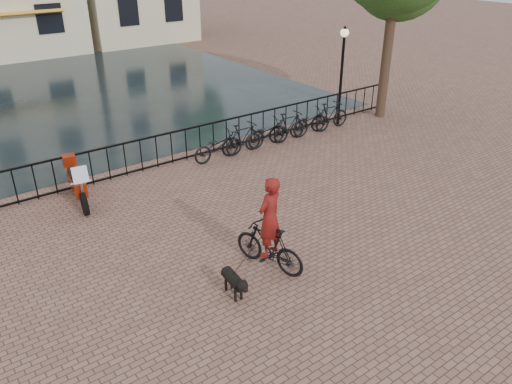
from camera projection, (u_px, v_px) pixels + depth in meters
ground at (351, 307)px, 9.39m from camera, size 100.00×100.00×0.00m
canal_water at (62, 97)px, 21.79m from camera, size 20.00×20.00×0.00m
railing at (157, 152)px, 14.90m from camera, size 20.00×0.05×1.02m
lamp_post at (343, 60)px, 17.57m from camera, size 0.30×0.30×3.45m
cyclist at (269, 230)px, 10.11m from camera, size 0.97×1.84×2.43m
dog at (233, 282)px, 9.59m from camera, size 0.37×0.89×0.58m
motorcycle at (76, 179)px, 12.79m from camera, size 0.71×1.97×1.38m
parked_bike_0 at (218, 146)px, 15.44m from camera, size 1.72×0.61×0.90m
parked_bike_1 at (243, 138)px, 15.93m from camera, size 1.67×0.48×1.00m
parked_bike_2 at (267, 133)px, 16.45m from camera, size 1.74×0.68×0.90m
parked_bike_3 at (289, 126)px, 16.93m from camera, size 1.69×0.57×1.00m
parked_bike_4 at (310, 122)px, 17.46m from camera, size 1.75×0.70×0.90m
parked_bike_5 at (330, 116)px, 17.94m from camera, size 1.69×0.59×1.00m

